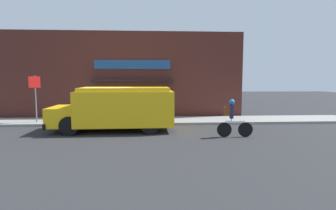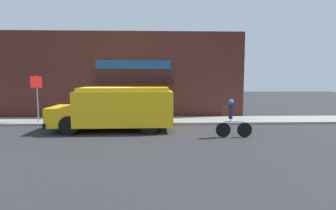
# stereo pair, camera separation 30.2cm
# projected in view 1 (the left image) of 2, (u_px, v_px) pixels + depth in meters

# --- Properties ---
(ground_plane) EXTENTS (70.00, 70.00, 0.00)m
(ground_plane) POSITION_uv_depth(u_px,v_px,m) (107.00, 126.00, 13.67)
(ground_plane) COLOR #2B2B2D
(sidewalk) EXTENTS (28.00, 2.37, 0.13)m
(sidewalk) POSITION_uv_depth(u_px,v_px,m) (111.00, 121.00, 14.84)
(sidewalk) COLOR gray
(sidewalk) RESTS_ON ground_plane
(storefront) EXTENTS (16.08, 0.87, 5.34)m
(storefront) POSITION_uv_depth(u_px,v_px,m) (114.00, 75.00, 16.06)
(storefront) COLOR #4C231E
(storefront) RESTS_ON ground_plane
(school_bus) EXTENTS (5.69, 2.67, 2.05)m
(school_bus) POSITION_uv_depth(u_px,v_px,m) (118.00, 108.00, 12.36)
(school_bus) COLOR yellow
(school_bus) RESTS_ON ground_plane
(cyclist) EXTENTS (1.52, 0.23, 1.61)m
(cyclist) POSITION_uv_depth(u_px,v_px,m) (232.00, 118.00, 11.02)
(cyclist) COLOR black
(cyclist) RESTS_ON ground_plane
(stop_sign_post) EXTENTS (0.45, 0.45, 2.50)m
(stop_sign_post) POSITION_uv_depth(u_px,v_px,m) (35.00, 91.00, 13.92)
(stop_sign_post) COLOR slate
(stop_sign_post) RESTS_ON sidewalk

